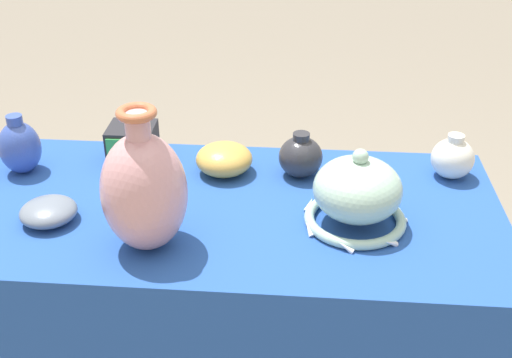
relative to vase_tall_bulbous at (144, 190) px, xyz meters
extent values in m
cylinder|color=olive|center=(-0.45, 0.40, -0.51)|extent=(0.04, 0.04, 0.69)
cylinder|color=olive|center=(0.70, 0.40, -0.51)|extent=(0.04, 0.04, 0.69)
cube|color=olive|center=(0.13, 0.16, -0.15)|extent=(1.25, 0.58, 0.03)
cube|color=#234C9E|center=(0.13, 0.16, -0.13)|extent=(1.27, 0.60, 0.01)
cube|color=#234C9E|center=(0.13, -0.14, -0.29)|extent=(1.27, 0.01, 0.32)
ellipsoid|color=#D19399|center=(0.00, 0.00, 0.00)|extent=(0.17, 0.17, 0.25)
cylinder|color=#D19399|center=(0.00, 0.00, 0.14)|extent=(0.05, 0.05, 0.05)
torus|color=#BC6642|center=(0.00, 0.00, 0.16)|extent=(0.08, 0.08, 0.02)
torus|color=#A8CCB7|center=(0.42, 0.12, -0.12)|extent=(0.22, 0.22, 0.02)
ellipsoid|color=#A8CCB7|center=(0.42, 0.12, -0.04)|extent=(0.19, 0.19, 0.13)
sphere|color=#A8CCB7|center=(0.42, 0.12, 0.03)|extent=(0.03, 0.03, 0.03)
cone|color=white|center=(0.53, 0.12, -0.12)|extent=(0.01, 0.04, 0.03)
cone|color=white|center=(0.49, 0.20, -0.12)|extent=(0.04, 0.03, 0.03)
cone|color=white|center=(0.40, 0.22, -0.12)|extent=(0.04, 0.02, 0.03)
cone|color=white|center=(0.33, 0.16, -0.12)|extent=(0.03, 0.04, 0.03)
cone|color=white|center=(0.33, 0.07, -0.12)|extent=(0.03, 0.04, 0.03)
cone|color=white|center=(0.40, 0.01, -0.12)|extent=(0.04, 0.02, 0.03)
cone|color=white|center=(0.49, 0.03, -0.12)|extent=(0.04, 0.03, 0.03)
cube|color=#232328|center=(-0.12, 0.36, -0.08)|extent=(0.12, 0.11, 0.10)
cube|color=green|center=(-0.12, 0.30, -0.08)|extent=(0.10, 0.01, 0.08)
ellipsoid|color=white|center=(0.67, 0.34, -0.08)|extent=(0.10, 0.10, 0.10)
cylinder|color=white|center=(0.67, 0.34, -0.03)|extent=(0.04, 0.04, 0.02)
ellipsoid|color=#3851A8|center=(-0.38, 0.28, -0.06)|extent=(0.10, 0.10, 0.13)
cylinder|color=#3851A8|center=(-0.38, 0.28, 0.01)|extent=(0.04, 0.04, 0.02)
ellipsoid|color=#2D2D33|center=(0.30, 0.32, -0.08)|extent=(0.11, 0.11, 0.10)
cylinder|color=#2D2D33|center=(0.30, 0.32, -0.03)|extent=(0.04, 0.04, 0.02)
ellipsoid|color=gold|center=(0.12, 0.32, -0.09)|extent=(0.14, 0.14, 0.07)
ellipsoid|color=slate|center=(-0.24, 0.07, -0.10)|extent=(0.12, 0.12, 0.05)
camera|label=1|loc=(0.31, -1.06, 0.64)|focal=45.00mm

